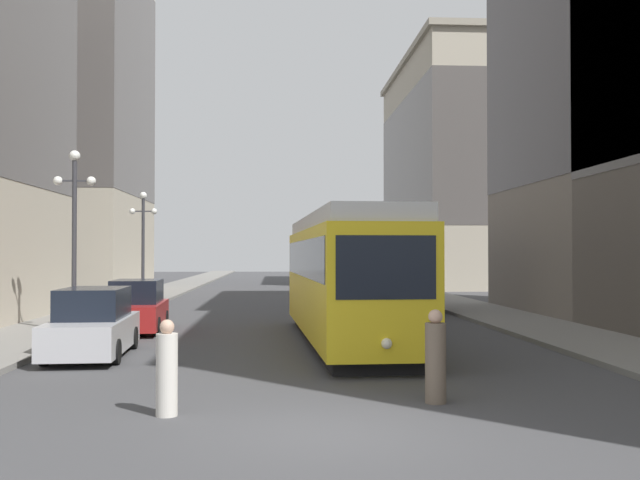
% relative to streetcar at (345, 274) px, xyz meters
% --- Properties ---
extents(ground_plane, '(200.00, 200.00, 0.00)m').
position_rel_streetcar_xyz_m(ground_plane, '(-1.29, -11.12, -2.10)').
color(ground_plane, '#424244').
extents(sidewalk_left, '(3.41, 120.00, 0.15)m').
position_rel_streetcar_xyz_m(sidewalk_left, '(-9.98, 28.88, -2.03)').
color(sidewalk_left, gray).
rests_on(sidewalk_left, ground).
extents(sidewalk_right, '(3.41, 120.00, 0.15)m').
position_rel_streetcar_xyz_m(sidewalk_right, '(7.41, 28.88, -2.03)').
color(sidewalk_right, gray).
rests_on(sidewalk_right, ground).
extents(streetcar, '(3.16, 13.44, 3.89)m').
position_rel_streetcar_xyz_m(streetcar, '(0.00, 0.00, 0.00)').
color(streetcar, black).
rests_on(streetcar, ground).
extents(transit_bus, '(2.65, 12.26, 3.45)m').
position_rel_streetcar_xyz_m(transit_bus, '(3.76, 14.74, -0.15)').
color(transit_bus, black).
rests_on(transit_bus, ground).
extents(parked_car_left_near, '(2.07, 4.62, 1.82)m').
position_rel_streetcar_xyz_m(parked_car_left_near, '(-6.98, 3.59, -1.26)').
color(parked_car_left_near, black).
rests_on(parked_car_left_near, ground).
extents(parked_car_left_mid, '(2.07, 4.92, 1.82)m').
position_rel_streetcar_xyz_m(parked_car_left_mid, '(-6.98, -2.53, -1.26)').
color(parked_car_left_mid, black).
rests_on(parked_car_left_mid, ground).
extents(pedestrian_crossing_near, '(0.36, 0.36, 1.63)m').
position_rel_streetcar_xyz_m(pedestrian_crossing_near, '(-3.95, -9.83, -1.34)').
color(pedestrian_crossing_near, beige).
rests_on(pedestrian_crossing_near, ground).
extents(pedestrian_crossing_far, '(0.38, 0.38, 1.71)m').
position_rel_streetcar_xyz_m(pedestrian_crossing_far, '(0.82, -9.04, -1.30)').
color(pedestrian_crossing_far, '#6B5B4C').
rests_on(pedestrian_crossing_far, ground).
extents(lamp_post_left_near, '(1.41, 0.36, 6.07)m').
position_rel_streetcar_xyz_m(lamp_post_left_near, '(-8.87, 2.60, 1.99)').
color(lamp_post_left_near, '#333338').
rests_on(lamp_post_left_near, sidewalk_left).
extents(lamp_post_left_far, '(1.41, 0.36, 5.74)m').
position_rel_streetcar_xyz_m(lamp_post_left_far, '(-8.87, 15.28, 1.80)').
color(lamp_post_left_far, '#333338').
rests_on(lamp_post_left_far, sidewalk_left).
extents(building_left_corner, '(14.93, 15.06, 27.11)m').
position_rel_streetcar_xyz_m(building_left_corner, '(-18.85, 28.45, 11.87)').
color(building_left_corner, '#B2A893').
rests_on(building_left_corner, ground).
extents(building_right_midblock, '(14.47, 24.29, 19.70)m').
position_rel_streetcar_xyz_m(building_right_midblock, '(16.05, 41.20, 8.02)').
color(building_right_midblock, '#B2A893').
rests_on(building_right_midblock, ground).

